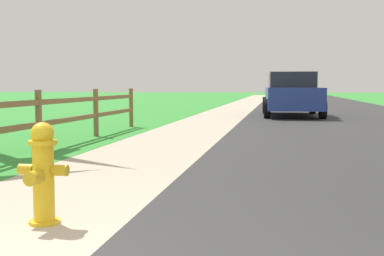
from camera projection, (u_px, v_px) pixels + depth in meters
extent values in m
plane|color=green|center=(257.00, 107.00, 26.78)|extent=(120.00, 120.00, 0.00)
cube|color=#313131|center=(321.00, 106.00, 28.14)|extent=(7.00, 66.00, 0.01)
cube|color=#BEAC95|center=(207.00, 105.00, 29.26)|extent=(6.00, 66.00, 0.01)
cube|color=green|center=(182.00, 105.00, 29.52)|extent=(5.00, 66.00, 0.00)
cylinder|color=yellow|center=(44.00, 182.00, 4.03)|extent=(0.17, 0.17, 0.68)
cylinder|color=yellow|center=(45.00, 222.00, 4.06)|extent=(0.25, 0.25, 0.03)
cylinder|color=yellow|center=(43.00, 143.00, 4.01)|extent=(0.23, 0.23, 0.03)
sphere|color=yellow|center=(42.00, 134.00, 4.00)|extent=(0.19, 0.19, 0.19)
cube|color=gold|center=(42.00, 126.00, 4.00)|extent=(0.04, 0.04, 0.04)
cylinder|color=gold|center=(27.00, 169.00, 4.05)|extent=(0.12, 0.09, 0.09)
cylinder|color=gold|center=(60.00, 170.00, 4.00)|extent=(0.12, 0.09, 0.09)
cylinder|color=gold|center=(34.00, 178.00, 3.87)|extent=(0.11, 0.15, 0.11)
cylinder|color=brown|center=(39.00, 121.00, 8.38)|extent=(0.11, 0.11, 1.05)
cylinder|color=brown|center=(96.00, 113.00, 10.98)|extent=(0.11, 0.11, 1.05)
cylinder|color=brown|center=(131.00, 108.00, 13.58)|extent=(0.11, 0.11, 1.05)
cube|color=brown|center=(39.00, 124.00, 8.38)|extent=(0.07, 10.60, 0.09)
cube|color=brown|center=(38.00, 102.00, 8.35)|extent=(0.07, 10.60, 0.09)
cube|color=navy|center=(292.00, 98.00, 18.66)|extent=(2.12, 5.05, 0.77)
cube|color=#1E232B|center=(292.00, 80.00, 18.80)|extent=(1.76, 2.24, 0.57)
cylinder|color=black|center=(323.00, 109.00, 17.05)|extent=(0.25, 0.68, 0.67)
cylinder|color=black|center=(267.00, 109.00, 17.29)|extent=(0.25, 0.68, 0.67)
cylinder|color=black|center=(313.00, 105.00, 20.10)|extent=(0.25, 0.68, 0.67)
cylinder|color=black|center=(265.00, 105.00, 20.33)|extent=(0.25, 0.68, 0.67)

